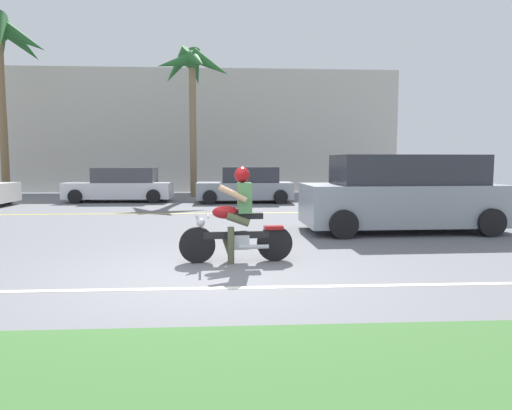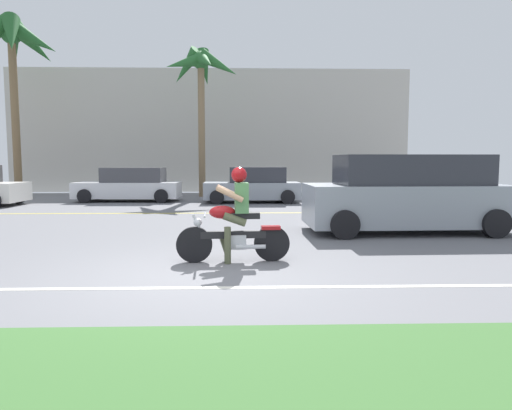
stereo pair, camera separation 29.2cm
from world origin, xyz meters
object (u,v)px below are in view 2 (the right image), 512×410
object	(u,v)px
motorcyclist	(234,222)
parked_car_1	(130,185)
palm_tree_1	(12,46)
suv_nearby	(407,195)
parked_car_2	(253,186)
palm_tree_0	(200,72)

from	to	relation	value
motorcyclist	parked_car_1	distance (m)	12.76
palm_tree_1	parked_car_1	bearing A→B (deg)	-27.69
suv_nearby	parked_car_2	size ratio (longest dim) A/B	1.26
motorcyclist	suv_nearby	xyz separation A→B (m)	(4.06, 3.20, 0.22)
palm_tree_0	palm_tree_1	bearing A→B (deg)	175.43
suv_nearby	parked_car_1	size ratio (longest dim) A/B	1.14
motorcyclist	palm_tree_1	world-z (taller)	palm_tree_1
parked_car_2	suv_nearby	bearing A→B (deg)	-66.68
motorcyclist	palm_tree_1	bearing A→B (deg)	125.30
parked_car_2	palm_tree_1	bearing A→B (deg)	161.15
suv_nearby	palm_tree_1	distance (m)	19.96
palm_tree_0	parked_car_2	bearing A→B (deg)	-52.76
parked_car_1	parked_car_2	bearing A→B (deg)	-7.10
motorcyclist	suv_nearby	bearing A→B (deg)	38.22
suv_nearby	palm_tree_0	size ratio (longest dim) A/B	0.70
parked_car_1	palm_tree_0	distance (m)	6.35
parked_car_2	palm_tree_0	bearing A→B (deg)	127.24
motorcyclist	palm_tree_0	bearing A→B (deg)	97.13
palm_tree_0	palm_tree_1	xyz separation A→B (m)	(-8.90, 0.71, 1.29)
suv_nearby	parked_car_2	xyz separation A→B (m)	(-3.48, 8.06, -0.22)
parked_car_1	palm_tree_1	world-z (taller)	palm_tree_1
palm_tree_0	palm_tree_1	size ratio (longest dim) A/B	0.83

